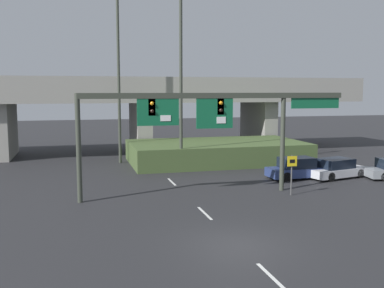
# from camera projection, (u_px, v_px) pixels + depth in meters

# --- Properties ---
(ground_plane) EXTENTS (160.00, 160.00, 0.00)m
(ground_plane) POSITION_uv_depth(u_px,v_px,m) (237.00, 244.00, 18.09)
(ground_plane) COLOR #262628
(lane_markings) EXTENTS (0.14, 34.52, 0.01)m
(lane_markings) POSITION_uv_depth(u_px,v_px,m) (172.00, 182.00, 30.29)
(lane_markings) COLOR silver
(lane_markings) RESTS_ON ground
(signal_gantry) EXTENTS (16.06, 0.44, 6.00)m
(signal_gantry) POSITION_uv_depth(u_px,v_px,m) (207.00, 113.00, 25.96)
(signal_gantry) COLOR #383D33
(signal_gantry) RESTS_ON ground
(speed_limit_sign) EXTENTS (0.60, 0.11, 2.39)m
(speed_limit_sign) POSITION_uv_depth(u_px,v_px,m) (292.00, 169.00, 26.25)
(speed_limit_sign) COLOR #4C4C4C
(speed_limit_sign) RESTS_ON ground
(highway_light_pole_near) EXTENTS (0.70, 0.36, 14.71)m
(highway_light_pole_near) POSITION_uv_depth(u_px,v_px,m) (119.00, 71.00, 37.30)
(highway_light_pole_near) COLOR #383D33
(highway_light_pole_near) RESTS_ON ground
(highway_light_pole_far) EXTENTS (0.70, 0.36, 13.71)m
(highway_light_pole_far) POSITION_uv_depth(u_px,v_px,m) (181.00, 76.00, 33.40)
(highway_light_pole_far) COLOR #383D33
(highway_light_pole_far) RESTS_ON ground
(overpass_bridge) EXTENTS (44.20, 8.61, 7.36)m
(overpass_bridge) POSITION_uv_depth(u_px,v_px,m) (140.00, 101.00, 44.09)
(overpass_bridge) COLOR gray
(overpass_bridge) RESTS_ON ground
(grass_embankment) EXTENTS (14.71, 8.07, 1.75)m
(grass_embankment) POSITION_uv_depth(u_px,v_px,m) (216.00, 152.00, 38.60)
(grass_embankment) COLOR #42562D
(grass_embankment) RESTS_ON ground
(parked_sedan_near_right) EXTENTS (4.48, 1.90, 1.48)m
(parked_sedan_near_right) POSITION_uv_depth(u_px,v_px,m) (298.00, 169.00, 31.47)
(parked_sedan_near_right) COLOR navy
(parked_sedan_near_right) RESTS_ON ground
(parked_sedan_mid_right) EXTENTS (4.78, 2.82, 1.38)m
(parked_sedan_mid_right) POSITION_uv_depth(u_px,v_px,m) (336.00, 169.00, 31.63)
(parked_sedan_mid_right) COLOR silver
(parked_sedan_mid_right) RESTS_ON ground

